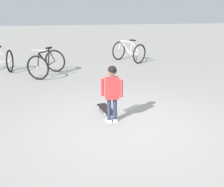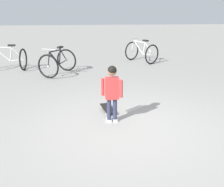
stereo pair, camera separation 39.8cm
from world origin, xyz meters
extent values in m
plane|color=gray|center=(0.00, 0.00, 0.00)|extent=(50.00, 50.00, 0.00)
cylinder|color=#2D3351|center=(-0.32, 0.32, 0.24)|extent=(0.08, 0.08, 0.42)
cube|color=white|center=(-0.32, 0.35, 0.03)|extent=(0.09, 0.16, 0.05)
cylinder|color=#2D3351|center=(-0.21, 0.33, 0.24)|extent=(0.08, 0.08, 0.42)
cube|color=white|center=(-0.21, 0.36, 0.03)|extent=(0.09, 0.16, 0.05)
cube|color=#D13838|center=(-0.27, 0.33, 0.65)|extent=(0.25, 0.16, 0.40)
cylinder|color=#D13838|center=(-0.43, 0.41, 0.65)|extent=(0.06, 0.06, 0.32)
cylinder|color=#D13838|center=(-0.11, 0.28, 0.65)|extent=(0.06, 0.06, 0.32)
sphere|color=#9E7051|center=(-0.27, 0.33, 0.96)|extent=(0.17, 0.17, 0.17)
sphere|color=black|center=(-0.27, 0.32, 0.98)|extent=(0.16, 0.16, 0.16)
cube|color=black|center=(-0.31, 0.86, 0.07)|extent=(0.30, 0.59, 0.02)
cube|color=#B7B7BC|center=(-0.35, 1.05, 0.05)|extent=(0.11, 0.05, 0.02)
cube|color=#B7B7BC|center=(-0.27, 0.66, 0.05)|extent=(0.11, 0.05, 0.02)
cylinder|color=beige|center=(-0.42, 1.04, 0.03)|extent=(0.04, 0.06, 0.06)
cylinder|color=beige|center=(-0.28, 1.07, 0.03)|extent=(0.04, 0.06, 0.06)
cylinder|color=beige|center=(-0.34, 0.65, 0.03)|extent=(0.04, 0.06, 0.06)
cylinder|color=beige|center=(-0.20, 0.68, 0.03)|extent=(0.04, 0.06, 0.06)
torus|color=black|center=(-2.80, 4.73, 0.36)|extent=(0.12, 0.71, 0.71)
cylinder|color=#B7B7BC|center=(-2.80, 4.73, 0.36)|extent=(0.07, 0.07, 0.06)
cylinder|color=silver|center=(-3.02, 4.75, 0.33)|extent=(0.43, 0.07, 0.08)
cylinder|color=silver|center=(-2.97, 4.75, 0.55)|extent=(0.35, 0.06, 0.40)
torus|color=black|center=(1.00, 6.13, 0.36)|extent=(0.60, 0.46, 0.71)
torus|color=black|center=(1.60, 5.30, 0.36)|extent=(0.60, 0.46, 0.71)
cylinder|color=#B7B7BC|center=(1.00, 6.13, 0.36)|extent=(0.08, 0.08, 0.06)
cylinder|color=#B7B7BC|center=(1.60, 5.30, 0.36)|extent=(0.08, 0.08, 0.06)
cylinder|color=silver|center=(1.21, 5.85, 0.53)|extent=(0.34, 0.44, 0.48)
cylinder|color=silver|center=(1.24, 5.81, 0.75)|extent=(0.38, 0.50, 0.06)
cylinder|color=silver|center=(1.38, 5.61, 0.54)|extent=(0.11, 0.14, 0.48)
cylinder|color=silver|center=(1.48, 5.47, 0.33)|extent=(0.28, 0.37, 0.08)
cylinder|color=silver|center=(1.50, 5.43, 0.55)|extent=(0.23, 0.30, 0.40)
cylinder|color=silver|center=(1.03, 6.08, 0.56)|extent=(0.10, 0.12, 0.41)
cube|color=black|center=(1.41, 5.57, 0.82)|extent=(0.21, 0.24, 0.05)
cylinder|color=#B7B7BC|center=(1.06, 6.04, 0.84)|extent=(0.39, 0.29, 0.02)
torus|color=black|center=(-1.84, 3.60, 0.36)|extent=(0.66, 0.36, 0.71)
torus|color=black|center=(-1.38, 4.51, 0.36)|extent=(0.66, 0.36, 0.71)
cylinder|color=#B7B7BC|center=(-1.84, 3.60, 0.36)|extent=(0.08, 0.08, 0.06)
cylinder|color=#B7B7BC|center=(-1.38, 4.51, 0.36)|extent=(0.08, 0.08, 0.06)
cylinder|color=black|center=(-1.69, 3.91, 0.53)|extent=(0.27, 0.48, 0.48)
cylinder|color=black|center=(-1.67, 3.95, 0.75)|extent=(0.30, 0.54, 0.06)
cylinder|color=black|center=(-1.56, 4.17, 0.54)|extent=(0.10, 0.14, 0.48)
cylinder|color=black|center=(-1.48, 4.32, 0.33)|extent=(0.22, 0.40, 0.08)
cylinder|color=black|center=(-1.46, 4.36, 0.55)|extent=(0.18, 0.33, 0.40)
cylinder|color=black|center=(-1.82, 3.64, 0.56)|extent=(0.09, 0.13, 0.41)
cube|color=black|center=(-1.53, 4.22, 0.82)|extent=(0.19, 0.24, 0.05)
cylinder|color=#B7B7BC|center=(-1.80, 3.69, 0.84)|extent=(0.42, 0.23, 0.02)
camera|label=1|loc=(-1.06, -4.28, 2.08)|focal=43.92mm
camera|label=2|loc=(-0.67, -4.33, 2.08)|focal=43.92mm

